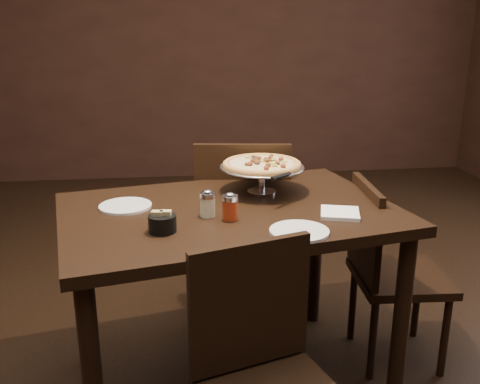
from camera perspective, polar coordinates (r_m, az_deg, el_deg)
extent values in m
cube|color=black|center=(2.59, -1.79, -19.45)|extent=(6.00, 7.00, 0.02)
cube|color=black|center=(5.59, -5.38, 15.77)|extent=(6.00, 0.02, 2.80)
cube|color=black|center=(2.18, -1.15, -2.31)|extent=(1.49, 1.15, 0.04)
cylinder|color=black|center=(2.30, 16.77, -13.40)|extent=(0.07, 0.07, 0.79)
cylinder|color=black|center=(2.60, -16.64, -9.69)|extent=(0.07, 0.07, 0.79)
cylinder|color=black|center=(2.87, 8.07, -6.42)|extent=(0.07, 0.07, 0.79)
cylinder|color=silver|center=(2.38, 2.32, 0.07)|extent=(0.13, 0.13, 0.01)
cylinder|color=silver|center=(2.37, 2.33, 1.31)|extent=(0.03, 0.03, 0.10)
cylinder|color=silver|center=(2.35, 2.35, 2.55)|extent=(0.09, 0.09, 0.01)
cylinder|color=#A1A1A6|center=(2.35, 2.35, 2.67)|extent=(0.36, 0.36, 0.01)
torus|color=#A1A1A6|center=(2.35, 2.35, 2.70)|extent=(0.37, 0.37, 0.01)
cylinder|color=#A76532|center=(2.35, 2.35, 2.87)|extent=(0.34, 0.34, 0.01)
torus|color=#A76532|center=(2.35, 2.35, 2.95)|extent=(0.35, 0.35, 0.03)
cylinder|color=tan|center=(2.35, 2.36, 3.06)|extent=(0.29, 0.29, 0.01)
cylinder|color=beige|center=(2.07, -3.47, -1.60)|extent=(0.06, 0.06, 0.08)
cylinder|color=silver|center=(2.06, -3.49, -0.33)|extent=(0.06, 0.06, 0.02)
ellipsoid|color=silver|center=(2.05, -3.50, 0.08)|extent=(0.03, 0.03, 0.01)
cylinder|color=maroon|center=(2.04, -1.07, -1.92)|extent=(0.06, 0.06, 0.08)
cylinder|color=silver|center=(2.02, -1.08, -0.64)|extent=(0.06, 0.06, 0.02)
ellipsoid|color=silver|center=(2.02, -1.08, -0.22)|extent=(0.03, 0.03, 0.01)
cylinder|color=black|center=(1.94, -8.28, -3.33)|extent=(0.10, 0.10, 0.06)
cube|color=tan|center=(1.94, -8.80, -2.96)|extent=(0.04, 0.04, 0.07)
cube|color=tan|center=(1.93, -7.90, -2.93)|extent=(0.04, 0.04, 0.07)
cube|color=white|center=(2.13, 10.61, -2.24)|extent=(0.18, 0.18, 0.02)
cylinder|color=white|center=(2.23, -12.13, -1.47)|extent=(0.21, 0.21, 0.01)
cylinder|color=white|center=(1.93, 6.34, -4.18)|extent=(0.21, 0.21, 0.01)
cone|color=silver|center=(2.18, 4.37, 1.58)|extent=(0.16, 0.16, 0.00)
cylinder|color=black|center=(2.18, 4.37, 1.66)|extent=(0.10, 0.09, 0.02)
cube|color=black|center=(2.90, 0.26, -4.15)|extent=(0.53, 0.53, 0.04)
cube|color=black|center=(2.61, 0.25, -0.15)|extent=(0.47, 0.09, 0.49)
cylinder|color=black|center=(3.18, 3.72, -7.12)|extent=(0.04, 0.04, 0.46)
cylinder|color=black|center=(3.18, -3.18, -7.10)|extent=(0.04, 0.04, 0.46)
cylinder|color=black|center=(2.84, 4.13, -10.28)|extent=(0.04, 0.04, 0.46)
cylinder|color=black|center=(2.84, -3.66, -10.26)|extent=(0.04, 0.04, 0.46)
cube|color=black|center=(1.77, 1.10, -11.96)|extent=(0.41, 0.16, 0.44)
cube|color=black|center=(2.63, 16.72, -8.72)|extent=(0.43, 0.43, 0.04)
cube|color=black|center=(2.48, 13.18, -3.93)|extent=(0.05, 0.41, 0.43)
cylinder|color=black|center=(2.66, 21.00, -14.23)|extent=(0.04, 0.04, 0.40)
cylinder|color=black|center=(2.92, 18.33, -10.97)|extent=(0.04, 0.04, 0.40)
cylinder|color=black|center=(2.55, 13.97, -15.04)|extent=(0.04, 0.04, 0.40)
cylinder|color=black|center=(2.82, 11.94, -11.51)|extent=(0.04, 0.04, 0.40)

